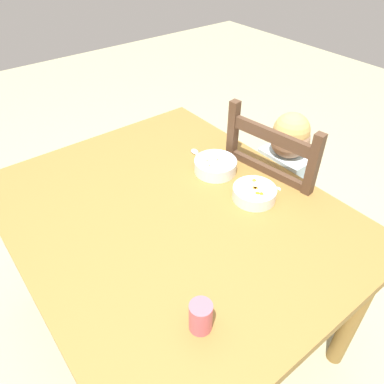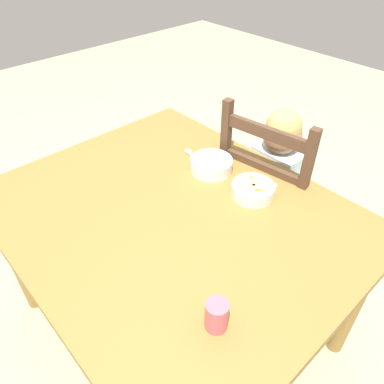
{
  "view_description": "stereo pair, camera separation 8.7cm",
  "coord_description": "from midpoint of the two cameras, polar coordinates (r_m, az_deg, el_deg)",
  "views": [
    {
      "loc": [
        0.85,
        -0.57,
        1.65
      ],
      "look_at": [
        0.01,
        0.09,
        0.79
      ],
      "focal_mm": 34.62,
      "sensor_mm": 36.0,
      "label": 1
    },
    {
      "loc": [
        0.8,
        -0.63,
        1.65
      ],
      "look_at": [
        0.01,
        0.09,
        0.79
      ],
      "focal_mm": 34.62,
      "sensor_mm": 36.0,
      "label": 2
    }
  ],
  "objects": [
    {
      "name": "drinking_cup",
      "position": [
        1.02,
        1.26,
        -18.54
      ],
      "size": [
        0.06,
        0.06,
        0.09
      ],
      "primitive_type": "cylinder",
      "color": "#CC5B6A",
      "rests_on": "dining_table"
    },
    {
      "name": "bowl_of_carrots",
      "position": [
        1.43,
        7.67,
        0.3
      ],
      "size": [
        0.17,
        0.17,
        0.05
      ],
      "color": "silver",
      "rests_on": "dining_table"
    },
    {
      "name": "spoon",
      "position": [
        1.66,
        -1.71,
        5.89
      ],
      "size": [
        0.14,
        0.05,
        0.01
      ],
      "color": "silver",
      "rests_on": "dining_table"
    },
    {
      "name": "bowl_of_peas",
      "position": [
        1.55,
        1.4,
        4.22
      ],
      "size": [
        0.18,
        0.18,
        0.06
      ],
      "color": "white",
      "rests_on": "dining_table"
    },
    {
      "name": "dining_table",
      "position": [
        1.43,
        -4.66,
        -5.73
      ],
      "size": [
        1.32,
        1.08,
        0.74
      ],
      "color": "olive",
      "rests_on": "ground"
    },
    {
      "name": "ground_plane",
      "position": [
        1.94,
        -3.63,
        -19.52
      ],
      "size": [
        8.0,
        8.0,
        0.0
      ],
      "primitive_type": "plane",
      "color": "tan"
    },
    {
      "name": "dining_chair",
      "position": [
        1.85,
        10.5,
        -1.65
      ],
      "size": [
        0.48,
        0.48,
        1.0
      ],
      "color": "#4D3524",
      "rests_on": "ground"
    },
    {
      "name": "child_figure",
      "position": [
        1.75,
        10.85,
        2.45
      ],
      "size": [
        0.32,
        0.31,
        0.95
      ],
      "color": "silver",
      "rests_on": "ground"
    }
  ]
}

